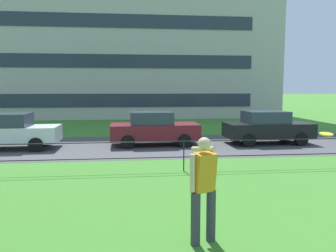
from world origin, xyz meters
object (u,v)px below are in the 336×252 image
car_black_far_right (267,127)px  apartment_building_background (76,14)px  frisbee (326,134)px  car_white_far_left (10,131)px  car_maroon_center (154,128)px  person_thrower (203,186)px

car_black_far_right → apartment_building_background: 24.38m
frisbee → car_white_far_left: (-9.21, 8.35, -0.88)m
apartment_building_background → car_maroon_center: bearing=-72.0°
person_thrower → car_black_far_right: 10.98m
person_thrower → car_white_far_left: person_thrower is taller
apartment_building_background → car_black_far_right: bearing=-59.1°
car_black_far_right → car_white_far_left: bearing=-179.0°
person_thrower → frisbee: person_thrower is taller
car_maroon_center → car_black_far_right: same height
frisbee → apartment_building_background: (-9.27, 27.99, 8.15)m
car_white_far_left → car_maroon_center: 6.22m
person_thrower → car_black_far_right: (5.18, 9.68, -0.20)m
person_thrower → car_black_far_right: size_ratio=0.45×
frisbee → car_black_far_right: bearing=74.7°
apartment_building_background → frisbee: bearing=-71.7°
person_thrower → car_maroon_center: 9.84m
car_maroon_center → apartment_building_background: (-6.27, 19.28, 9.03)m
car_black_far_right → frisbee: bearing=-105.3°
car_maroon_center → car_black_far_right: (5.35, -0.16, 0.00)m
frisbee → apartment_building_background: 30.59m
car_black_far_right → person_thrower: bearing=-118.1°
car_maroon_center → car_black_far_right: 5.35m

